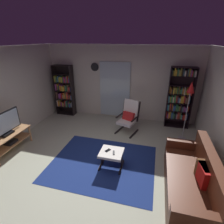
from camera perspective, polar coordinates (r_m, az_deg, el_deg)
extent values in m
plane|color=#B0B49B|center=(4.31, -6.05, -17.13)|extent=(7.02, 7.02, 0.00)
cube|color=beige|center=(6.26, 2.83, 9.45)|extent=(5.60, 0.06, 2.60)
cube|color=silver|center=(6.30, 0.89, 7.22)|extent=(1.10, 0.01, 2.00)
cube|color=navy|center=(4.36, -3.10, -16.40)|extent=(2.46, 1.99, 0.01)
cube|color=tan|center=(5.22, -31.34, -6.44)|extent=(0.47, 1.23, 0.02)
cube|color=tan|center=(5.34, -30.74, -8.96)|extent=(0.43, 1.17, 0.02)
cylinder|color=tan|center=(5.56, -25.45, -6.44)|extent=(0.05, 0.05, 0.49)
cylinder|color=tan|center=(5.80, -28.31, -5.81)|extent=(0.05, 0.05, 0.49)
cube|color=black|center=(5.33, -30.73, -8.45)|extent=(0.28, 0.28, 0.07)
cube|color=black|center=(5.21, -31.42, -6.09)|extent=(0.20, 0.32, 0.05)
cube|color=black|center=(5.08, -32.11, -3.12)|extent=(0.04, 0.96, 0.55)
cube|color=silver|center=(5.07, -31.94, -3.16)|extent=(0.01, 0.90, 0.49)
cube|color=black|center=(7.02, -17.94, 6.91)|extent=(0.02, 0.30, 1.90)
cube|color=black|center=(6.68, -12.85, 6.67)|extent=(0.02, 0.30, 1.90)
cube|color=black|center=(6.96, -14.89, 7.13)|extent=(0.71, 0.02, 1.90)
cube|color=black|center=(7.15, -14.67, -0.38)|extent=(0.68, 0.28, 0.02)
cube|color=black|center=(7.04, -14.92, 1.86)|extent=(0.68, 0.28, 0.02)
cube|color=black|center=(6.94, -15.18, 4.29)|extent=(0.68, 0.28, 0.02)
cube|color=black|center=(6.85, -15.46, 6.80)|extent=(0.68, 0.28, 0.02)
cube|color=black|center=(6.77, -15.74, 9.36)|extent=(0.68, 0.28, 0.02)
cube|color=black|center=(6.70, -16.03, 11.98)|extent=(0.68, 0.28, 0.02)
cube|color=black|center=(6.66, -16.32, 14.51)|extent=(0.68, 0.28, 0.02)
cube|color=beige|center=(7.14, -17.19, 3.03)|extent=(0.04, 0.23, 0.25)
cube|color=orange|center=(7.12, -16.95, 2.86)|extent=(0.03, 0.20, 0.22)
cube|color=#A1923D|center=(7.12, -16.56, 3.00)|extent=(0.04, 0.20, 0.24)
cube|color=red|center=(7.11, -16.33, 2.67)|extent=(0.02, 0.13, 0.16)
cube|color=#89378B|center=(7.09, -16.07, 2.65)|extent=(0.04, 0.17, 0.16)
cube|color=gold|center=(7.07, -15.66, 2.63)|extent=(0.04, 0.19, 0.16)
cube|color=brown|center=(7.05, -15.35, 2.55)|extent=(0.04, 0.22, 0.15)
cube|color=red|center=(7.00, -15.07, 2.82)|extent=(0.03, 0.11, 0.24)
cube|color=teal|center=(6.99, -14.78, 2.71)|extent=(0.03, 0.15, 0.21)
cube|color=#43804C|center=(6.98, -14.40, 2.48)|extent=(0.04, 0.24, 0.16)
cube|color=#8B3C82|center=(6.95, -14.06, 2.72)|extent=(0.02, 0.11, 0.22)
cube|color=olive|center=(6.94, -13.76, 2.64)|extent=(0.04, 0.11, 0.20)
cube|color=teal|center=(6.90, -13.52, 2.32)|extent=(0.03, 0.24, 0.15)
cube|color=beige|center=(6.90, -13.04, 2.43)|extent=(0.04, 0.18, 0.17)
cube|color=#386AA9|center=(6.87, -12.78, 2.43)|extent=(0.02, 0.18, 0.19)
cube|color=brown|center=(7.06, -17.41, 5.47)|extent=(0.04, 0.24, 0.25)
cube|color=#2E1834|center=(7.05, -17.09, 5.36)|extent=(0.02, 0.14, 0.22)
cube|color=#97498E|center=(7.01, -16.92, 5.10)|extent=(0.03, 0.14, 0.17)
cube|color=purple|center=(7.01, -16.50, 5.24)|extent=(0.03, 0.21, 0.19)
cube|color=#963085|center=(6.97, -16.38, 5.23)|extent=(0.03, 0.15, 0.21)
cube|color=red|center=(6.94, -16.14, 5.18)|extent=(0.03, 0.17, 0.21)
cube|color=beige|center=(6.95, -15.69, 5.01)|extent=(0.03, 0.14, 0.15)
cube|color=orange|center=(6.91, -15.46, 5.27)|extent=(0.04, 0.13, 0.23)
cube|color=gold|center=(6.91, -15.08, 5.05)|extent=(0.03, 0.14, 0.17)
cube|color=brown|center=(6.87, -14.88, 5.37)|extent=(0.04, 0.17, 0.26)
cube|color=orange|center=(6.86, -14.57, 5.20)|extent=(0.02, 0.16, 0.22)
cube|color=red|center=(6.84, -14.25, 5.33)|extent=(0.04, 0.20, 0.26)
cube|color=brown|center=(6.81, -14.04, 4.97)|extent=(0.02, 0.15, 0.19)
cube|color=brown|center=(6.81, -13.70, 4.97)|extent=(0.03, 0.11, 0.18)
cube|color=red|center=(6.78, -13.42, 4.92)|extent=(0.02, 0.17, 0.18)
cube|color=#306BBA|center=(6.78, -12.99, 4.89)|extent=(0.04, 0.22, 0.16)
cube|color=#8E3F93|center=(6.97, -17.74, 7.92)|extent=(0.04, 0.21, 0.24)
cube|color=gold|center=(6.96, -17.39, 7.96)|extent=(0.03, 0.13, 0.24)
cube|color=#3D7C4B|center=(6.93, -17.10, 7.59)|extent=(0.03, 0.16, 0.16)
cube|color=#933C95|center=(6.91, -16.73, 7.90)|extent=(0.04, 0.11, 0.24)
cube|color=orange|center=(6.86, -16.43, 7.63)|extent=(0.04, 0.17, 0.19)
cube|color=#973E8C|center=(6.85, -16.07, 7.82)|extent=(0.03, 0.14, 0.23)
cube|color=gold|center=(6.82, -15.80, 7.53)|extent=(0.04, 0.21, 0.17)
cube|color=gold|center=(6.80, -15.39, 7.44)|extent=(0.04, 0.18, 0.15)
cube|color=brown|center=(6.77, -15.08, 7.77)|extent=(0.03, 0.15, 0.23)
cube|color=#2B7947|center=(6.75, -14.79, 7.62)|extent=(0.03, 0.19, 0.20)
cube|color=#275BB0|center=(6.75, -14.38, 7.52)|extent=(0.02, 0.11, 0.17)
cube|color=brown|center=(6.71, -14.12, 7.83)|extent=(0.04, 0.23, 0.26)
cube|color=#C83832|center=(6.71, -13.70, 7.47)|extent=(0.04, 0.20, 0.17)
cube|color=#2F5EA9|center=(6.69, -13.37, 7.50)|extent=(0.02, 0.17, 0.18)
cube|color=#A39E35|center=(6.89, -18.17, 10.43)|extent=(0.03, 0.18, 0.24)
cube|color=#969B29|center=(6.88, -17.83, 10.33)|extent=(0.03, 0.18, 0.21)
cube|color=#437C50|center=(6.87, -17.60, 10.18)|extent=(0.03, 0.22, 0.18)
cube|color=#386AB4|center=(6.86, -17.22, 10.39)|extent=(0.04, 0.12, 0.22)
cube|color=olive|center=(6.83, -16.86, 10.16)|extent=(0.04, 0.15, 0.17)
cube|color=gold|center=(6.79, -16.62, 10.26)|extent=(0.04, 0.10, 0.20)
cube|color=#367A4F|center=(6.77, -16.35, 10.42)|extent=(0.02, 0.15, 0.24)
cube|color=gold|center=(6.77, -15.99, 10.29)|extent=(0.04, 0.22, 0.20)
cube|color=#3B833B|center=(6.74, -15.69, 10.08)|extent=(0.03, 0.17, 0.16)
cube|color=#89358B|center=(6.71, -15.46, 10.25)|extent=(0.02, 0.14, 0.20)
cube|color=red|center=(6.71, -15.02, 10.09)|extent=(0.04, 0.18, 0.16)
cube|color=#8B3985|center=(6.67, -14.85, 10.22)|extent=(0.03, 0.19, 0.20)
cube|color=#397949|center=(6.64, -14.68, 10.41)|extent=(0.02, 0.13, 0.25)
cube|color=red|center=(6.64, -14.30, 10.42)|extent=(0.03, 0.18, 0.25)
cube|color=purple|center=(6.62, -13.94, 10.06)|extent=(0.03, 0.12, 0.16)
cube|color=#388148|center=(6.60, -13.62, 10.50)|extent=(0.04, 0.14, 0.27)
cube|color=black|center=(5.94, 17.89, 4.58)|extent=(0.02, 0.30, 2.00)
cube|color=black|center=(6.04, 25.00, 3.79)|extent=(0.02, 0.30, 2.00)
cube|color=black|center=(6.12, 21.36, 4.60)|extent=(0.77, 0.02, 2.00)
cube|color=black|center=(6.34, 20.20, -4.22)|extent=(0.74, 0.28, 0.02)
cube|color=black|center=(6.23, 20.53, -2.01)|extent=(0.74, 0.28, 0.02)
cube|color=black|center=(6.12, 20.90, 0.41)|extent=(0.74, 0.28, 0.02)
cube|color=black|center=(6.02, 21.28, 2.91)|extent=(0.74, 0.28, 0.02)
cube|color=black|center=(5.94, 21.67, 5.49)|extent=(0.74, 0.28, 0.02)
cube|color=black|center=(5.87, 22.08, 8.14)|extent=(0.74, 0.28, 0.02)
cube|color=black|center=(5.81, 22.50, 10.84)|extent=(0.74, 0.28, 0.02)
cube|color=black|center=(5.77, 22.91, 13.44)|extent=(0.74, 0.28, 0.02)
cube|color=red|center=(6.14, 17.57, -0.68)|extent=(0.03, 0.13, 0.23)
cube|color=#8C3894|center=(6.16, 17.85, -1.05)|extent=(0.03, 0.18, 0.15)
cube|color=orange|center=(6.15, 18.26, -0.79)|extent=(0.04, 0.19, 0.23)
cube|color=gold|center=(6.15, 18.72, -0.71)|extent=(0.04, 0.10, 0.25)
cube|color=#3262B1|center=(6.18, 19.08, -0.86)|extent=(0.03, 0.24, 0.21)
cube|color=teal|center=(6.16, 19.46, -0.90)|extent=(0.03, 0.12, 0.23)
cube|color=#438D4D|center=(6.18, 19.77, -1.14)|extent=(0.02, 0.17, 0.17)
cube|color=black|center=(6.18, 20.16, -0.92)|extent=(0.04, 0.22, 0.22)
cube|color=beige|center=(6.18, 20.54, -1.23)|extent=(0.03, 0.13, 0.18)
cube|color=#CE3F36|center=(6.18, 20.98, -0.90)|extent=(0.04, 0.17, 0.25)
cube|color=brown|center=(6.20, 21.41, -1.12)|extent=(0.04, 0.15, 0.21)
cube|color=#3F894A|center=(6.18, 21.73, -1.10)|extent=(0.02, 0.10, 0.24)
cube|color=teal|center=(6.20, 21.96, -1.48)|extent=(0.04, 0.12, 0.15)
cube|color=red|center=(6.22, 22.37, -1.46)|extent=(0.03, 0.12, 0.16)
cube|color=red|center=(6.22, 22.70, -1.38)|extent=(0.03, 0.24, 0.19)
cube|color=beige|center=(6.21, 23.15, -1.43)|extent=(0.04, 0.16, 0.20)
cube|color=#2C55B1|center=(6.24, 23.53, -1.40)|extent=(0.03, 0.11, 0.19)
cube|color=#2A57B3|center=(6.06, 17.83, 1.67)|extent=(0.02, 0.22, 0.19)
cube|color=teal|center=(6.04, 18.13, 1.68)|extent=(0.03, 0.24, 0.21)
cube|color=brown|center=(6.05, 18.39, 1.63)|extent=(0.02, 0.10, 0.20)
cube|color=red|center=(6.05, 18.73, 1.74)|extent=(0.03, 0.15, 0.24)
cube|color=black|center=(6.07, 19.02, 1.74)|extent=(0.03, 0.17, 0.23)
cube|color=orange|center=(6.05, 19.35, 1.54)|extent=(0.02, 0.16, 0.21)
cube|color=#2E5CAB|center=(6.06, 19.68, 1.34)|extent=(0.04, 0.21, 0.18)
cube|color=#3B5DA1|center=(6.09, 20.11, 1.41)|extent=(0.02, 0.21, 0.18)
cube|color=#3C8C42|center=(6.09, 20.55, 1.62)|extent=(0.03, 0.23, 0.24)
cube|color=#417E4C|center=(6.10, 20.96, 1.36)|extent=(0.04, 0.23, 0.19)
cube|color=#9B9836|center=(6.11, 21.41, 1.24)|extent=(0.03, 0.18, 0.17)
cube|color=#291D25|center=(6.09, 21.84, 1.44)|extent=(0.04, 0.21, 0.24)
cube|color=teal|center=(6.12, 22.22, 1.06)|extent=(0.04, 0.18, 0.15)
cube|color=#974385|center=(6.10, 22.65, 1.14)|extent=(0.04, 0.20, 0.20)
cube|color=#8A4999|center=(6.12, 23.07, 0.95)|extent=(0.03, 0.21, 0.16)
cube|color=teal|center=(6.13, 23.46, 0.87)|extent=(0.04, 0.20, 0.15)
cube|color=red|center=(6.15, 23.83, 0.89)|extent=(0.04, 0.10, 0.15)
cube|color=teal|center=(5.94, 18.28, 4.23)|extent=(0.04, 0.21, 0.22)
cube|color=olive|center=(5.97, 18.76, 4.17)|extent=(0.04, 0.20, 0.19)
cube|color=#377E48|center=(5.96, 19.17, 4.29)|extent=(0.04, 0.20, 0.23)
cube|color=beige|center=(5.97, 19.60, 4.00)|extent=(0.04, 0.20, 0.19)
cube|color=#368B3C|center=(5.97, 20.12, 4.28)|extent=(0.04, 0.22, 0.25)
cube|color=red|center=(5.98, 20.47, 4.14)|extent=(0.02, 0.18, 0.23)
cube|color=brown|center=(5.99, 20.83, 4.09)|extent=(0.03, 0.14, 0.23)
cube|color=#3157A4|center=(6.01, 21.12, 3.83)|extent=(0.03, 0.20, 0.17)
cube|color=#BCB7A5|center=(6.00, 21.49, 3.66)|extent=(0.04, 0.14, 0.15)
cube|color=gold|center=(6.00, 21.98, 3.97)|extent=(0.04, 0.20, 0.23)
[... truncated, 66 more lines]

